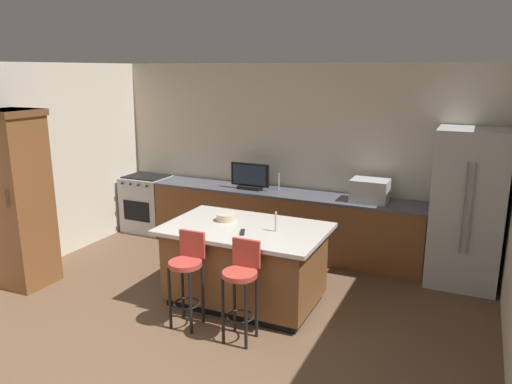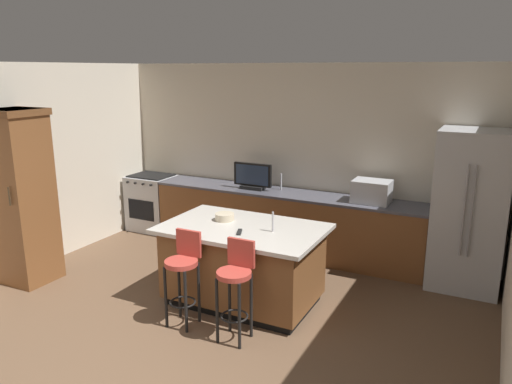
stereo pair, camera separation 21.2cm
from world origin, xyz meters
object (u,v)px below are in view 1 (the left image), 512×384
object	(u,v)px
tv_remote	(242,232)
microwave	(370,190)
cabinet_tower	(19,196)
range_oven	(148,203)
tv_monitor	(250,177)
refrigerator	(467,208)
fruit_bowl	(226,217)
bar_stool_right	(241,282)
kitchen_island	(245,264)
bar_stool_left	(187,271)

from	to	relation	value
tv_remote	microwave	bearing A→B (deg)	40.62
cabinet_tower	range_oven	bearing A→B (deg)	87.22
range_oven	cabinet_tower	distance (m)	2.42
tv_monitor	tv_remote	distance (m)	1.97
refrigerator	fruit_bowl	distance (m)	2.92
refrigerator	bar_stool_right	world-z (taller)	refrigerator
bar_stool_right	tv_remote	world-z (taller)	bar_stool_right
kitchen_island	refrigerator	size ratio (longest dim) A/B	0.93
refrigerator	tv_monitor	bearing A→B (deg)	179.73
cabinet_tower	bar_stool_left	xyz separation A→B (m)	(2.38, -0.03, -0.52)
refrigerator	range_oven	xyz separation A→B (m)	(-4.80, 0.06, -0.51)
range_oven	cabinet_tower	bearing A→B (deg)	-92.78
range_oven	fruit_bowl	bearing A→B (deg)	-34.02
tv_monitor	fruit_bowl	distance (m)	1.55
cabinet_tower	fruit_bowl	distance (m)	2.53
range_oven	tv_monitor	bearing A→B (deg)	-1.54
cabinet_tower	tv_remote	world-z (taller)	cabinet_tower
refrigerator	bar_stool_left	xyz separation A→B (m)	(-2.54, -2.30, -0.37)
range_oven	cabinet_tower	size ratio (longest dim) A/B	0.43
fruit_bowl	tv_remote	bearing A→B (deg)	-41.10
cabinet_tower	fruit_bowl	bearing A→B (deg)	18.13
tv_monitor	tv_remote	bearing A→B (deg)	-67.07
microwave	tv_monitor	xyz separation A→B (m)	(-1.72, -0.05, 0.03)
kitchen_island	fruit_bowl	xyz separation A→B (m)	(-0.30, 0.12, 0.48)
tv_monitor	fruit_bowl	bearing A→B (deg)	-74.99
tv_monitor	bar_stool_left	xyz separation A→B (m)	(0.38, -2.31, -0.48)
range_oven	fruit_bowl	world-z (taller)	fruit_bowl
kitchen_island	refrigerator	distance (m)	2.78
bar_stool_right	fruit_bowl	bearing A→B (deg)	125.62
range_oven	tv_monitor	xyz separation A→B (m)	(1.89, -0.05, 0.62)
tv_monitor	refrigerator	bearing A→B (deg)	-0.27
range_oven	bar_stool_left	size ratio (longest dim) A/B	0.93
refrigerator	bar_stool_left	bearing A→B (deg)	-137.82
bar_stool_right	tv_remote	size ratio (longest dim) A/B	5.91
cabinet_tower	microwave	xyz separation A→B (m)	(3.72, 2.33, -0.07)
refrigerator	tv_monitor	distance (m)	2.92
cabinet_tower	tv_monitor	size ratio (longest dim) A/B	3.67
range_oven	bar_stool_left	bearing A→B (deg)	-46.21
cabinet_tower	refrigerator	bearing A→B (deg)	24.73
bar_stool_left	fruit_bowl	size ratio (longest dim) A/B	4.52
refrigerator	bar_stool_right	distance (m)	3.03
microwave	bar_stool_left	xyz separation A→B (m)	(-1.34, -2.36, -0.45)
refrigerator	fruit_bowl	size ratio (longest dim) A/B	8.78
bar_stool_left	tv_monitor	bearing A→B (deg)	98.44
kitchen_island	range_oven	bearing A→B (deg)	147.30
range_oven	tv_remote	size ratio (longest dim) A/B	5.44
range_oven	bar_stool_right	bearing A→B (deg)	-39.51
kitchen_island	microwave	bearing A→B (deg)	58.35
kitchen_island	bar_stool_right	bearing A→B (deg)	-66.92
tv_monitor	bar_stool_right	distance (m)	2.59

